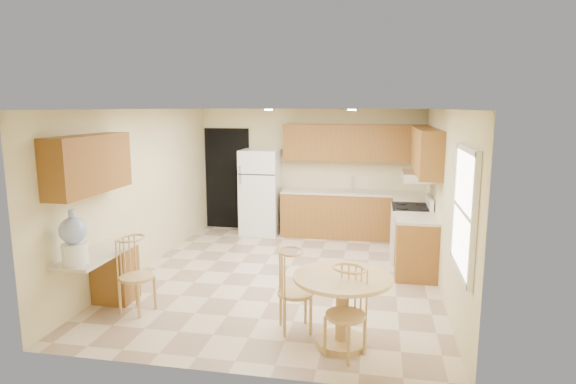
% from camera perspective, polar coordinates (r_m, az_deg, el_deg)
% --- Properties ---
extents(floor, '(5.50, 5.50, 0.00)m').
position_cam_1_polar(floor, '(7.41, -0.49, -9.94)').
color(floor, beige).
rests_on(floor, ground).
extents(ceiling, '(4.50, 5.50, 0.02)m').
position_cam_1_polar(ceiling, '(6.96, -0.52, 9.79)').
color(ceiling, white).
rests_on(ceiling, wall_back).
extents(wall_back, '(4.50, 0.02, 2.50)m').
position_cam_1_polar(wall_back, '(9.76, 2.65, 2.49)').
color(wall_back, beige).
rests_on(wall_back, floor).
extents(wall_front, '(4.50, 0.02, 2.50)m').
position_cam_1_polar(wall_front, '(4.48, -7.41, -6.63)').
color(wall_front, beige).
rests_on(wall_front, floor).
extents(wall_left, '(0.02, 5.50, 2.50)m').
position_cam_1_polar(wall_left, '(7.83, -16.88, 0.19)').
color(wall_left, beige).
rests_on(wall_left, floor).
extents(wall_right, '(0.02, 5.50, 2.50)m').
position_cam_1_polar(wall_right, '(7.00, 17.87, -0.98)').
color(wall_right, beige).
rests_on(wall_right, floor).
extents(doorway, '(0.90, 0.02, 2.10)m').
position_cam_1_polar(doorway, '(10.16, -7.19, 1.59)').
color(doorway, black).
rests_on(doorway, floor).
extents(base_cab_back, '(2.75, 0.60, 0.87)m').
position_cam_1_polar(base_cab_back, '(9.52, 7.58, -2.76)').
color(base_cab_back, '#905D24').
rests_on(base_cab_back, floor).
extents(counter_back, '(2.75, 0.63, 0.04)m').
position_cam_1_polar(counter_back, '(9.43, 7.64, -0.06)').
color(counter_back, beige).
rests_on(counter_back, base_cab_back).
extents(base_cab_right_a, '(0.60, 0.59, 0.87)m').
position_cam_1_polar(base_cab_right_a, '(8.95, 14.26, -3.81)').
color(base_cab_right_a, '#905D24').
rests_on(base_cab_right_a, floor).
extents(counter_right_a, '(0.63, 0.59, 0.04)m').
position_cam_1_polar(counter_right_a, '(8.85, 14.39, -0.95)').
color(counter_right_a, beige).
rests_on(counter_right_a, base_cab_right_a).
extents(base_cab_right_b, '(0.60, 0.80, 0.87)m').
position_cam_1_polar(base_cab_right_b, '(7.55, 14.90, -6.42)').
color(base_cab_right_b, '#905D24').
rests_on(base_cab_right_b, floor).
extents(counter_right_b, '(0.63, 0.80, 0.04)m').
position_cam_1_polar(counter_right_b, '(7.43, 15.06, -3.06)').
color(counter_right_b, beige).
rests_on(counter_right_b, base_cab_right_b).
extents(upper_cab_back, '(2.75, 0.33, 0.70)m').
position_cam_1_polar(upper_cab_back, '(9.45, 7.82, 5.82)').
color(upper_cab_back, '#905D24').
rests_on(upper_cab_back, wall_back).
extents(upper_cab_right, '(0.33, 2.42, 0.70)m').
position_cam_1_polar(upper_cab_right, '(8.10, 15.91, 4.84)').
color(upper_cab_right, '#905D24').
rests_on(upper_cab_right, wall_right).
extents(upper_cab_left, '(0.33, 1.40, 0.70)m').
position_cam_1_polar(upper_cab_left, '(6.29, -22.53, 3.08)').
color(upper_cab_left, '#905D24').
rests_on(upper_cab_left, wall_left).
extents(sink, '(0.78, 0.44, 0.01)m').
position_cam_1_polar(sink, '(9.43, 7.49, 0.07)').
color(sink, silver).
rests_on(sink, counter_back).
extents(range_hood, '(0.50, 0.76, 0.14)m').
position_cam_1_polar(range_hood, '(8.11, 15.19, 1.82)').
color(range_hood, silver).
rests_on(range_hood, upper_cab_right).
extents(desk_pedestal, '(0.48, 0.42, 0.72)m').
position_cam_1_polar(desk_pedestal, '(6.80, -19.78, -9.17)').
color(desk_pedestal, '#905D24').
rests_on(desk_pedestal, floor).
extents(desk_top, '(0.50, 1.20, 0.04)m').
position_cam_1_polar(desk_top, '(6.38, -21.71, -6.89)').
color(desk_top, beige).
rests_on(desk_top, desk_pedestal).
extents(window, '(0.06, 1.12, 1.30)m').
position_cam_1_polar(window, '(5.16, 20.24, -2.11)').
color(window, white).
rests_on(window, wall_right).
extents(can_light_a, '(0.14, 0.14, 0.02)m').
position_cam_1_polar(can_light_a, '(8.24, -2.32, 9.72)').
color(can_light_a, white).
rests_on(can_light_a, ceiling).
extents(can_light_b, '(0.14, 0.14, 0.02)m').
position_cam_1_polar(can_light_b, '(8.04, 7.58, 9.63)').
color(can_light_b, white).
rests_on(can_light_b, ceiling).
extents(refrigerator, '(0.75, 0.73, 1.70)m').
position_cam_1_polar(refrigerator, '(9.66, -3.25, 0.00)').
color(refrigerator, white).
rests_on(refrigerator, floor).
extents(stove, '(0.65, 0.76, 1.09)m').
position_cam_1_polar(stove, '(8.29, 14.37, -4.68)').
color(stove, white).
rests_on(stove, floor).
extents(dining_table, '(1.05, 1.05, 0.78)m').
position_cam_1_polar(dining_table, '(5.27, 6.45, -12.59)').
color(dining_table, tan).
rests_on(dining_table, floor).
extents(chair_table_a, '(0.42, 0.54, 0.94)m').
position_cam_1_polar(chair_table_a, '(5.45, 0.72, -10.97)').
color(chair_table_a, tan).
rests_on(chair_table_a, floor).
extents(chair_table_b, '(0.41, 0.47, 0.92)m').
position_cam_1_polar(chair_table_b, '(4.95, 6.77, -13.42)').
color(chair_table_b, tan).
rests_on(chair_table_b, floor).
extents(chair_desk, '(0.42, 0.54, 0.94)m').
position_cam_1_polar(chair_desk, '(6.23, -17.96, -8.78)').
color(chair_desk, tan).
rests_on(chair_desk, floor).
extents(water_crock, '(0.30, 0.30, 0.63)m').
position_cam_1_polar(water_crock, '(5.97, -24.05, -5.17)').
color(water_crock, white).
rests_on(water_crock, desk_top).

